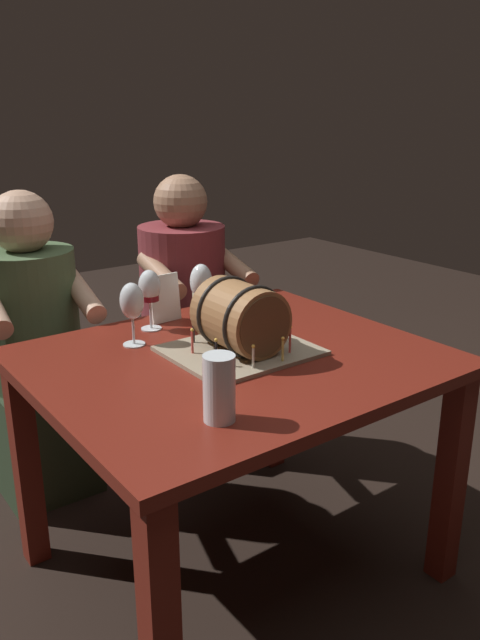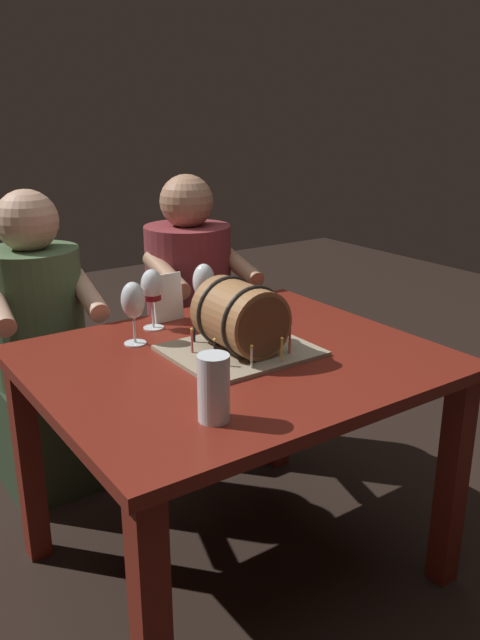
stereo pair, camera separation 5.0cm
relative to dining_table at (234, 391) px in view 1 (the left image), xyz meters
The scene contains 10 objects.
ground_plane 0.62m from the dining_table, ahead, with size 8.00×8.00×0.00m, color black.
dining_table is the anchor object (origin of this frame).
barrel_cake 0.21m from the dining_table, 18.18° to the left, with size 0.40×0.35×0.22m.
wine_glass_empty 0.40m from the dining_table, 127.54° to the left, with size 0.07×0.07×0.19m.
wine_glass_white 0.42m from the dining_table, 72.41° to the left, with size 0.08×0.08×0.19m.
wine_glass_red 0.43m from the dining_table, 102.88° to the left, with size 0.07×0.07×0.20m.
beer_pint 0.45m from the dining_table, 130.83° to the right, with size 0.07×0.07×0.16m.
menu_card 0.44m from the dining_table, 89.45° to the left, with size 0.11×0.01×0.16m, color silver.
person_seated_left 0.86m from the dining_table, 111.81° to the left, with size 0.40×0.49×1.15m.
person_seated_right 0.86m from the dining_table, 68.23° to the left, with size 0.41×0.49×1.17m.
Camera 1 is at (-1.00, -1.38, 1.41)m, focal length 35.66 mm.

